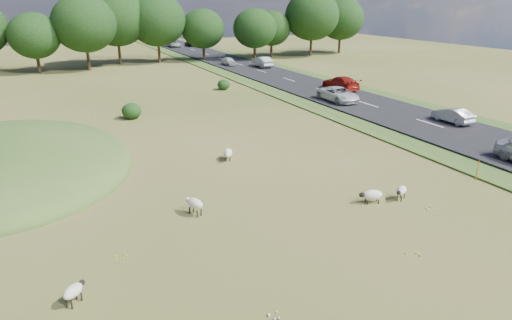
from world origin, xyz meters
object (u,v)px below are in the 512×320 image
at_px(sheep_4, 372,195).
at_px(marker_post, 477,170).
at_px(sheep_2, 401,191).
at_px(sheep_1, 194,203).
at_px(car_3, 341,83).
at_px(sheep_0, 228,153).
at_px(car_7, 453,115).
at_px(car_0, 338,94).
at_px(car_4, 262,62).
at_px(car_1, 174,44).
at_px(sheep_3, 73,291).
at_px(car_2, 191,43).
at_px(car_5, 229,61).

bearing_deg(sheep_4, marker_post, -163.84).
height_order(sheep_2, sheep_4, sheep_2).
bearing_deg(sheep_1, car_3, -69.60).
relative_size(sheep_0, sheep_1, 1.10).
bearing_deg(car_7, car_3, -90.00).
xyz_separation_m(marker_post, sheep_1, (-16.44, 2.73, 0.01)).
xyz_separation_m(sheep_1, sheep_2, (10.44, -3.01, -0.09)).
xyz_separation_m(sheep_0, car_0, (16.57, 11.16, 0.47)).
distance_m(sheep_4, car_3, 30.26).
xyz_separation_m(sheep_0, car_4, (20.37, 36.47, 0.54)).
xyz_separation_m(car_1, car_7, (3.80, -71.59, -0.06)).
bearing_deg(marker_post, car_4, 79.58).
distance_m(sheep_2, sheep_3, 16.55).
xyz_separation_m(sheep_1, car_2, (24.90, 78.45, 0.30)).
relative_size(sheep_1, car_3, 0.24).
bearing_deg(sheep_3, sheep_2, -39.39).
height_order(marker_post, car_3, car_3).
relative_size(sheep_0, sheep_4, 1.04).
bearing_deg(sheep_3, car_7, -25.08).
bearing_deg(car_3, car_0, 52.57).
height_order(marker_post, car_4, car_4).
xyz_separation_m(sheep_0, sheep_1, (-4.52, -6.81, 0.12)).
height_order(sheep_0, car_7, car_7).
bearing_deg(car_2, sheep_0, 74.13).
height_order(marker_post, car_2, car_2).
xyz_separation_m(sheep_1, car_1, (21.10, 78.46, 0.32)).
bearing_deg(sheep_1, marker_post, -121.66).
distance_m(sheep_3, car_2, 88.88).
height_order(car_2, car_7, car_2).
distance_m(sheep_1, car_1, 81.24).
bearing_deg(car_7, car_0, -71.10).
relative_size(sheep_4, car_2, 0.29).
relative_size(car_2, car_4, 0.96).
distance_m(sheep_0, car_7, 20.38).
xyz_separation_m(sheep_1, car_5, (21.10, 47.27, 0.25)).
bearing_deg(sheep_1, sheep_4, -129.14).
xyz_separation_m(marker_post, sheep_4, (-7.67, 0.06, -0.14)).
height_order(car_0, car_7, car_0).
relative_size(sheep_2, car_2, 0.23).
relative_size(sheep_0, sheep_2, 1.31).
height_order(sheep_0, car_0, car_0).
bearing_deg(marker_post, sheep_3, -174.50).
bearing_deg(sheep_0, marker_post, 75.72).
bearing_deg(car_7, car_2, -90.00).
distance_m(sheep_4, car_5, 51.44).
bearing_deg(car_5, sheep_1, -114.05).
bearing_deg(car_5, marker_post, -95.32).
bearing_deg(marker_post, sheep_2, -177.29).
xyz_separation_m(sheep_2, car_5, (10.65, 50.28, 0.34)).
bearing_deg(car_7, sheep_2, 34.34).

